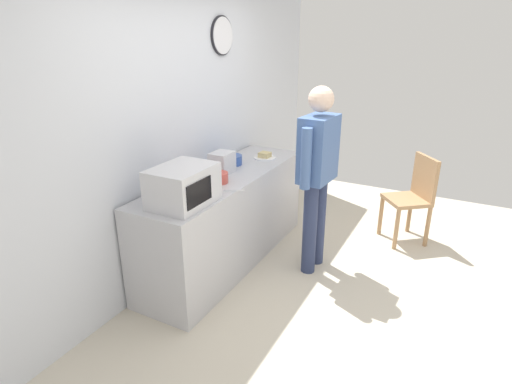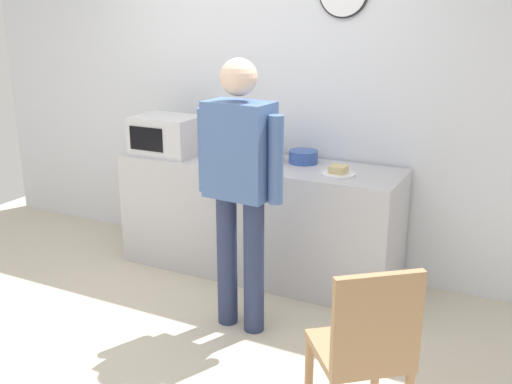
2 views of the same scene
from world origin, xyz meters
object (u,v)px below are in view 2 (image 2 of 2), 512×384
(wooden_chair, at_px, (365,349))
(person_standing, at_px, (240,177))
(salad_bowl, at_px, (303,157))
(spoon_utensil, at_px, (201,165))
(toaster, at_px, (266,148))
(microwave, at_px, (167,135))
(fork_utensil, at_px, (268,153))
(cereal_bowl, at_px, (230,155))
(sandwich_plate, at_px, (338,172))

(wooden_chair, bearing_deg, person_standing, 144.65)
(salad_bowl, xyz_separation_m, spoon_utensil, (-0.64, -0.41, -0.04))
(toaster, bearing_deg, person_standing, -74.56)
(microwave, distance_m, wooden_chair, 2.56)
(microwave, xyz_separation_m, wooden_chair, (2.05, -1.44, -0.52))
(salad_bowl, relative_size, fork_utensil, 1.27)
(salad_bowl, height_order, wooden_chair, salad_bowl)
(fork_utensil, bearing_deg, spoon_utensil, -117.01)
(person_standing, bearing_deg, microwave, 145.37)
(cereal_bowl, bearing_deg, person_standing, -57.24)
(microwave, xyz_separation_m, person_standing, (1.02, -0.71, -0.03))
(sandwich_plate, xyz_separation_m, wooden_chair, (0.64, -1.45, -0.39))
(microwave, relative_size, toaster, 2.27)
(sandwich_plate, distance_m, spoon_utensil, 1.00)
(salad_bowl, distance_m, fork_utensil, 0.39)
(wooden_chair, bearing_deg, toaster, 128.59)
(cereal_bowl, bearing_deg, spoon_utensil, -117.47)
(sandwich_plate, relative_size, cereal_bowl, 1.35)
(microwave, bearing_deg, person_standing, -34.63)
(microwave, height_order, wooden_chair, microwave)
(microwave, height_order, fork_utensil, microwave)
(salad_bowl, bearing_deg, microwave, -168.60)
(toaster, height_order, spoon_utensil, toaster)
(microwave, height_order, spoon_utensil, microwave)
(cereal_bowl, bearing_deg, fork_utensil, 63.31)
(sandwich_plate, distance_m, toaster, 0.64)
(toaster, xyz_separation_m, person_standing, (0.24, -0.85, 0.02))
(toaster, height_order, fork_utensil, toaster)
(salad_bowl, distance_m, spoon_utensil, 0.76)
(sandwich_plate, xyz_separation_m, person_standing, (-0.38, -0.72, 0.09))
(microwave, relative_size, sandwich_plate, 2.14)
(toaster, bearing_deg, microwave, -169.30)
(cereal_bowl, xyz_separation_m, wooden_chair, (1.51, -1.47, -0.42))
(salad_bowl, distance_m, person_standing, 0.92)
(toaster, distance_m, wooden_chair, 2.08)
(cereal_bowl, bearing_deg, sandwich_plate, -1.56)
(sandwich_plate, height_order, spoon_utensil, sandwich_plate)
(cereal_bowl, bearing_deg, microwave, -176.23)
(fork_utensil, bearing_deg, wooden_chair, -53.19)
(fork_utensil, height_order, spoon_utensil, same)
(toaster, xyz_separation_m, spoon_utensil, (-0.36, -0.34, -0.10))
(fork_utensil, bearing_deg, toaster, -69.46)
(person_standing, bearing_deg, fork_utensil, 106.47)
(cereal_bowl, distance_m, wooden_chair, 2.15)
(microwave, relative_size, cereal_bowl, 2.88)
(sandwich_plate, xyz_separation_m, fork_utensil, (-0.70, 0.35, -0.02))
(cereal_bowl, height_order, fork_utensil, cereal_bowl)
(spoon_utensil, bearing_deg, fork_utensil, 62.99)
(microwave, xyz_separation_m, salad_bowl, (1.06, 0.21, -0.10))
(microwave, xyz_separation_m, cereal_bowl, (0.54, 0.04, -0.10))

